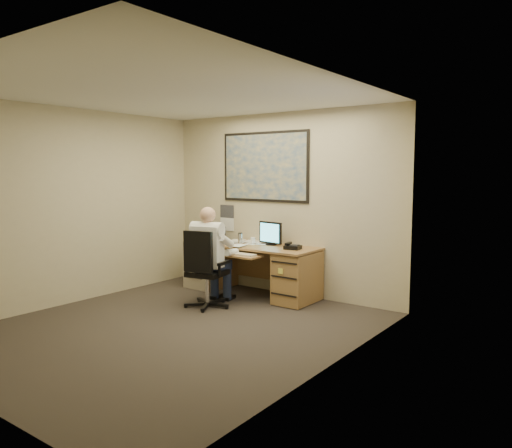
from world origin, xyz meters
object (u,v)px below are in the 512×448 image
Objects in this scene: desk at (284,269)px; filing_cabinet at (209,260)px; office_chair at (204,285)px; person at (209,257)px.

desk is 1.59× the size of filing_cabinet.
office_chair is 0.78× the size of person.
office_chair is (-0.65, -0.98, -0.13)m from desk.
desk is at bearing 44.95° from office_chair.
person is at bearing -125.39° from desk.
desk reaches higher than filing_cabinet.
desk is at bearing 1.93° from filing_cabinet.
office_chair is at bearing -49.27° from filing_cabinet.
filing_cabinet is 1.22m from person.
filing_cabinet is at bearing 117.59° from office_chair.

